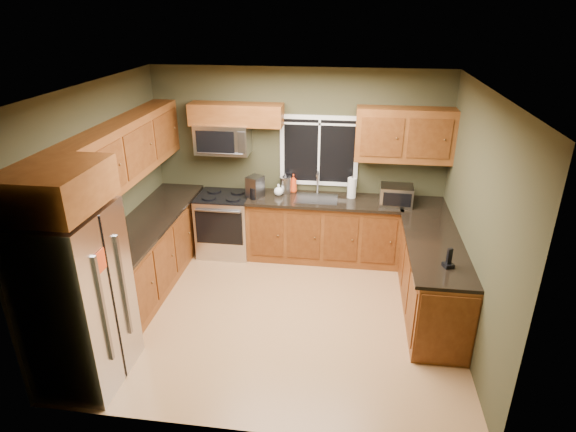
% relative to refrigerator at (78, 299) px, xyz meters
% --- Properties ---
extents(floor, '(4.20, 4.20, 0.00)m').
position_rel_refrigerator_xyz_m(floor, '(1.74, 1.30, -0.90)').
color(floor, '#9E7045').
rests_on(floor, ground).
extents(ceiling, '(4.20, 4.20, 0.00)m').
position_rel_refrigerator_xyz_m(ceiling, '(1.74, 1.30, 1.80)').
color(ceiling, white).
rests_on(ceiling, back_wall).
extents(back_wall, '(4.20, 0.00, 4.20)m').
position_rel_refrigerator_xyz_m(back_wall, '(1.74, 3.10, 0.45)').
color(back_wall, '#363520').
rests_on(back_wall, ground).
extents(front_wall, '(4.20, 0.00, 4.20)m').
position_rel_refrigerator_xyz_m(front_wall, '(1.74, -0.50, 0.45)').
color(front_wall, '#363520').
rests_on(front_wall, ground).
extents(left_wall, '(0.00, 3.60, 3.60)m').
position_rel_refrigerator_xyz_m(left_wall, '(-0.36, 1.30, 0.45)').
color(left_wall, '#363520').
rests_on(left_wall, ground).
extents(right_wall, '(0.00, 3.60, 3.60)m').
position_rel_refrigerator_xyz_m(right_wall, '(3.84, 1.30, 0.45)').
color(right_wall, '#363520').
rests_on(right_wall, ground).
extents(window, '(1.12, 0.03, 1.02)m').
position_rel_refrigerator_xyz_m(window, '(2.04, 3.08, 0.65)').
color(window, white).
rests_on(window, back_wall).
extents(base_cabinets_left, '(0.60, 2.65, 0.90)m').
position_rel_refrigerator_xyz_m(base_cabinets_left, '(-0.06, 1.78, -0.45)').
color(base_cabinets_left, brown).
rests_on(base_cabinets_left, ground).
extents(countertop_left, '(0.65, 2.65, 0.04)m').
position_rel_refrigerator_xyz_m(countertop_left, '(-0.04, 1.78, 0.02)').
color(countertop_left, black).
rests_on(countertop_left, base_cabinets_left).
extents(base_cabinets_back, '(2.17, 0.60, 0.90)m').
position_rel_refrigerator_xyz_m(base_cabinets_back, '(2.15, 2.80, -0.45)').
color(base_cabinets_back, brown).
rests_on(base_cabinets_back, ground).
extents(countertop_back, '(2.17, 0.65, 0.04)m').
position_rel_refrigerator_xyz_m(countertop_back, '(2.15, 2.78, 0.02)').
color(countertop_back, black).
rests_on(countertop_back, base_cabinets_back).
extents(base_cabinets_peninsula, '(0.60, 2.52, 0.90)m').
position_rel_refrigerator_xyz_m(base_cabinets_peninsula, '(3.54, 1.84, -0.45)').
color(base_cabinets_peninsula, brown).
rests_on(base_cabinets_peninsula, ground).
extents(countertop_peninsula, '(0.65, 2.50, 0.04)m').
position_rel_refrigerator_xyz_m(countertop_peninsula, '(3.51, 1.85, 0.02)').
color(countertop_peninsula, black).
rests_on(countertop_peninsula, base_cabinets_peninsula).
extents(upper_cabinets_left, '(0.33, 2.65, 0.72)m').
position_rel_refrigerator_xyz_m(upper_cabinets_left, '(-0.20, 1.78, 0.96)').
color(upper_cabinets_left, brown).
rests_on(upper_cabinets_left, left_wall).
extents(upper_cabinets_back_left, '(1.30, 0.33, 0.30)m').
position_rel_refrigerator_xyz_m(upper_cabinets_back_left, '(0.89, 2.94, 1.17)').
color(upper_cabinets_back_left, brown).
rests_on(upper_cabinets_back_left, back_wall).
extents(upper_cabinets_back_right, '(1.30, 0.33, 0.72)m').
position_rel_refrigerator_xyz_m(upper_cabinets_back_right, '(3.19, 2.94, 0.96)').
color(upper_cabinets_back_right, brown).
rests_on(upper_cabinets_back_right, back_wall).
extents(upper_cabinet_over_fridge, '(0.72, 0.90, 0.38)m').
position_rel_refrigerator_xyz_m(upper_cabinet_over_fridge, '(-0.00, 0.00, 1.13)').
color(upper_cabinet_over_fridge, brown).
rests_on(upper_cabinet_over_fridge, left_wall).
extents(refrigerator, '(0.74, 0.90, 1.80)m').
position_rel_refrigerator_xyz_m(refrigerator, '(0.00, 0.00, 0.00)').
color(refrigerator, '#B7B7BC').
rests_on(refrigerator, ground).
extents(range, '(0.76, 0.69, 0.94)m').
position_rel_refrigerator_xyz_m(range, '(0.69, 2.77, -0.43)').
color(range, '#B7B7BC').
rests_on(range, ground).
extents(microwave, '(0.76, 0.41, 0.42)m').
position_rel_refrigerator_xyz_m(microwave, '(0.69, 2.91, 0.83)').
color(microwave, '#B7B7BC').
rests_on(microwave, back_wall).
extents(sink, '(0.60, 0.42, 0.36)m').
position_rel_refrigerator_xyz_m(sink, '(2.04, 2.79, 0.05)').
color(sink, slate).
rests_on(sink, countertop_back).
extents(toaster_oven, '(0.45, 0.35, 0.27)m').
position_rel_refrigerator_xyz_m(toaster_oven, '(3.14, 2.71, 0.18)').
color(toaster_oven, '#B7B7BC').
rests_on(toaster_oven, countertop_back).
extents(coffee_maker, '(0.26, 0.30, 0.31)m').
position_rel_refrigerator_xyz_m(coffee_maker, '(1.17, 2.72, 0.18)').
color(coffee_maker, slate).
rests_on(coffee_maker, countertop_back).
extents(kettle, '(0.18, 0.18, 0.30)m').
position_rel_refrigerator_xyz_m(kettle, '(1.57, 2.95, 0.18)').
color(kettle, '#B7B7BC').
rests_on(kettle, countertop_back).
extents(paper_towel_roll, '(0.15, 0.15, 0.32)m').
position_rel_refrigerator_xyz_m(paper_towel_roll, '(2.53, 2.90, 0.19)').
color(paper_towel_roll, white).
rests_on(paper_towel_roll, countertop_back).
extents(soap_bottle_a, '(0.11, 0.11, 0.27)m').
position_rel_refrigerator_xyz_m(soap_bottle_a, '(1.68, 3.00, 0.18)').
color(soap_bottle_a, red).
rests_on(soap_bottle_a, countertop_back).
extents(soap_bottle_c, '(0.17, 0.17, 0.17)m').
position_rel_refrigerator_xyz_m(soap_bottle_c, '(1.49, 2.84, 0.12)').
color(soap_bottle_c, white).
rests_on(soap_bottle_c, countertop_back).
extents(cordless_phone, '(0.13, 0.13, 0.22)m').
position_rel_refrigerator_xyz_m(cordless_phone, '(3.57, 1.03, 0.11)').
color(cordless_phone, black).
rests_on(cordless_phone, countertop_peninsula).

